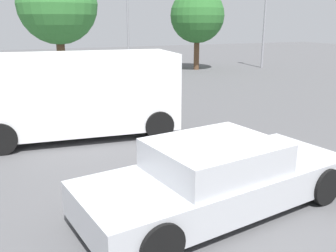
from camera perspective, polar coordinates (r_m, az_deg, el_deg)
The scene contains 6 objects.
ground_plane at distance 6.39m, azimuth 7.90°, elevation -12.32°, with size 80.00×80.00×0.00m, color #515154.
sedan_foreground at distance 6.15m, azimuth 7.59°, elevation -7.82°, with size 4.83×2.38×1.17m.
van_white at distance 10.12m, azimuth -13.44°, elevation 5.06°, with size 5.23×2.70×2.20m.
light_post_far at distance 25.91m, azimuth 14.76°, elevation 17.40°, with size 0.44×0.44×5.75m.
tree_back_left at distance 20.24m, azimuth -16.63°, elevation 17.45°, with size 3.97×3.97×5.82m.
tree_back_center at distance 24.20m, azimuth 4.52°, elevation 16.53°, with size 3.37×3.37×5.04m.
Camera 1 is at (-3.09, -4.73, 2.99)m, focal length 39.68 mm.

